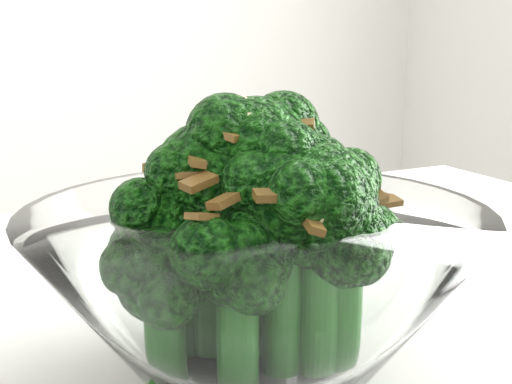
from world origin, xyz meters
name	(u,v)px	position (x,y,z in m)	size (l,w,h in m)	color
broccoli_dish	(257,271)	(0.25, 0.01, 0.81)	(0.24, 0.24, 0.15)	white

